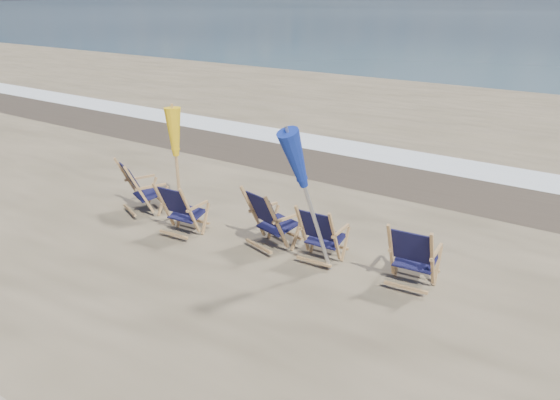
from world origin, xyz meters
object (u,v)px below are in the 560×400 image
at_px(beach_chair_4, 432,262).
at_px(beach_chair_3, 335,239).
at_px(beach_chair_0, 139,192).
at_px(umbrella_blue, 314,155).
at_px(beach_chair_2, 277,225).
at_px(umbrella_yellow, 175,138).
at_px(beach_chair_1, 190,214).

bearing_deg(beach_chair_4, beach_chair_3, -2.32).
height_order(beach_chair_0, umbrella_blue, umbrella_blue).
xyz_separation_m(beach_chair_2, umbrella_yellow, (-2.38, 0.31, 0.95)).
bearing_deg(beach_chair_2, beach_chair_4, -159.65).
bearing_deg(beach_chair_1, beach_chair_2, -171.29).
bearing_deg(beach_chair_0, beach_chair_3, -151.64).
xyz_separation_m(beach_chair_1, beach_chair_4, (3.88, 0.56, 0.01)).
distance_m(beach_chair_2, umbrella_blue, 1.58).
bearing_deg(beach_chair_4, beach_chair_1, 3.05).
bearing_deg(umbrella_blue, umbrella_yellow, 169.31).
distance_m(beach_chair_0, umbrella_yellow, 1.18).
xyz_separation_m(beach_chair_0, beach_chair_2, (2.87, 0.18, 0.00)).
xyz_separation_m(beach_chair_0, umbrella_yellow, (0.49, 0.49, 0.96)).
distance_m(beach_chair_4, umbrella_yellow, 4.86).
xyz_separation_m(beach_chair_2, beach_chair_4, (2.38, 0.22, -0.02)).
relative_size(beach_chair_3, beach_chair_4, 0.96).
distance_m(beach_chair_1, umbrella_blue, 2.67).
relative_size(beach_chair_0, umbrella_blue, 0.44).
xyz_separation_m(beach_chair_1, beach_chair_3, (2.43, 0.49, -0.01)).
xyz_separation_m(beach_chair_1, beach_chair_2, (1.49, 0.34, 0.04)).
height_order(beach_chair_1, umbrella_blue, umbrella_blue).
height_order(beach_chair_1, beach_chair_3, beach_chair_1).
bearing_deg(beach_chair_3, beach_chair_0, 2.40).
bearing_deg(umbrella_blue, beach_chair_1, -178.65).
xyz_separation_m(beach_chair_0, beach_chair_4, (5.26, 0.40, -0.02)).
bearing_deg(beach_chair_0, beach_chair_4, -152.21).
xyz_separation_m(beach_chair_4, umbrella_yellow, (-4.76, 0.10, 0.98)).
height_order(beach_chair_0, beach_chair_4, beach_chair_0).
xyz_separation_m(beach_chair_4, umbrella_blue, (-1.58, -0.50, 1.35)).
bearing_deg(beach_chair_3, beach_chair_4, -179.65).
xyz_separation_m(beach_chair_3, umbrella_yellow, (-3.32, 0.17, 1.00)).
distance_m(beach_chair_2, beach_chair_3, 0.95).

